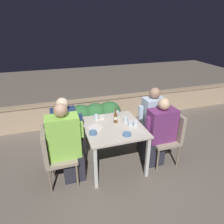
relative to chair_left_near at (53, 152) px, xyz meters
name	(u,v)px	position (x,y,z in m)	size (l,w,h in m)	color
ground_plane	(113,163)	(0.97, 0.14, -0.55)	(16.00, 16.00, 0.00)	#665B51
parapet_wall	(92,110)	(0.97, 1.85, -0.25)	(9.00, 0.18, 0.60)	tan
dining_table	(113,131)	(0.97, 0.14, 0.10)	(0.93, 0.99, 0.75)	#BCB2A3
planter_hedge	(96,118)	(0.92, 1.20, -0.15)	(1.11, 0.47, 0.73)	brown
chair_left_near	(53,152)	(0.00, 0.00, 0.00)	(0.45, 0.45, 0.92)	gray
person_green_blouse	(67,144)	(0.20, 0.00, 0.10)	(0.51, 0.26, 1.30)	#282833
chair_left_far	(55,141)	(0.04, 0.30, 0.00)	(0.45, 0.45, 0.92)	gray
person_navy_jumper	(68,134)	(0.25, 0.30, 0.09)	(0.47, 0.26, 1.26)	#282833
chair_right_near	(169,134)	(1.91, -0.05, 0.00)	(0.45, 0.45, 0.92)	gray
person_purple_stripe	(159,133)	(1.70, -0.05, 0.05)	(0.51, 0.26, 1.21)	#282833
chair_right_far	(160,124)	(1.94, 0.32, 0.00)	(0.45, 0.45, 0.92)	gray
person_blue_shirt	(151,121)	(1.74, 0.32, 0.09)	(0.47, 0.26, 1.26)	#282833
beer_bottle	(116,117)	(1.04, 0.26, 0.30)	(0.06, 0.06, 0.26)	brown
plate_0	(95,128)	(0.68, 0.18, 0.20)	(0.23, 0.23, 0.01)	silver
bowl_0	(127,134)	(1.07, -0.18, 0.22)	(0.13, 0.13, 0.03)	#4C709E
bowl_1	(102,117)	(0.87, 0.49, 0.22)	(0.11, 0.11, 0.05)	beige
bowl_2	(93,133)	(0.60, 0.00, 0.23)	(0.12, 0.12, 0.05)	#4C709E
glass_cup_0	(136,124)	(1.31, 0.04, 0.24)	(0.08, 0.08, 0.08)	silver
glass_cup_1	(130,124)	(1.23, 0.07, 0.24)	(0.07, 0.07, 0.08)	silver
glass_cup_2	(117,114)	(1.12, 0.44, 0.26)	(0.08, 0.08, 0.12)	silver
glass_cup_3	(96,117)	(0.76, 0.45, 0.25)	(0.06, 0.06, 0.10)	silver
glass_cup_4	(126,120)	(1.21, 0.22, 0.24)	(0.07, 0.07, 0.09)	silver
fork_0	(141,131)	(1.32, -0.15, 0.20)	(0.10, 0.16, 0.01)	silver
fork_1	(116,138)	(0.89, -0.20, 0.20)	(0.04, 0.17, 0.01)	silver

